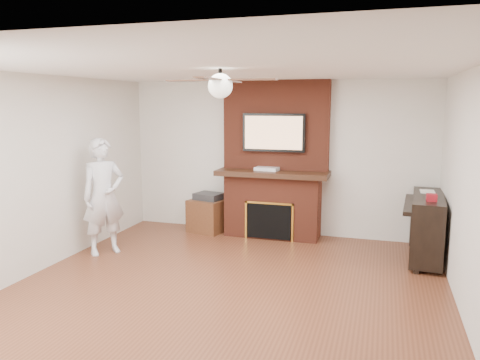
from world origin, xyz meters
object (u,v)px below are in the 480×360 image
(fireplace, at_px, (274,175))
(person, at_px, (104,196))
(piano, at_px, (426,225))
(side_table, at_px, (209,213))

(fireplace, relative_size, person, 1.50)
(person, bearing_deg, piano, -37.86)
(piano, bearing_deg, side_table, 175.83)
(fireplace, xyz_separation_m, piano, (2.28, -0.55, -0.51))
(fireplace, bearing_deg, side_table, -176.51)
(person, relative_size, piano, 1.19)
(side_table, distance_m, piano, 3.42)
(person, distance_m, piano, 4.52)
(fireplace, distance_m, side_table, 1.30)
(piano, bearing_deg, fireplace, 170.41)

